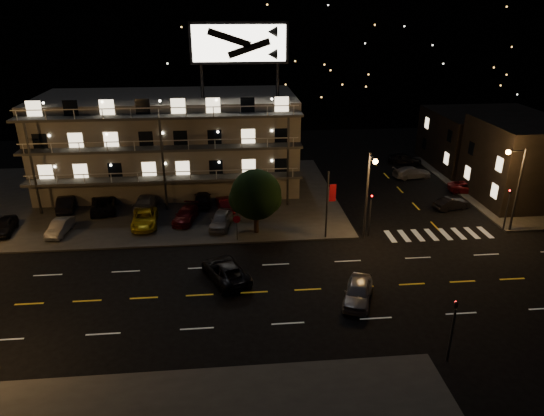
{
  "coord_description": "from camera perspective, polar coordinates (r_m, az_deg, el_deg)",
  "views": [
    {
      "loc": [
        -3.58,
        -30.55,
        19.51
      ],
      "look_at": [
        0.07,
        8.0,
        3.34
      ],
      "focal_mm": 32.0,
      "sensor_mm": 36.0,
      "label": 1
    }
  ],
  "objects": [
    {
      "name": "side_car_0",
      "position": [
        53.43,
        20.37,
        0.49
      ],
      "size": [
        4.07,
        2.29,
        1.27
      ],
      "primitive_type": "imported",
      "rotation": [
        0.0,
        0.0,
        1.83
      ],
      "color": "black",
      "rests_on": "ground"
    },
    {
      "name": "streetlight_nc",
      "position": [
        42.88,
        11.3,
        2.37
      ],
      "size": [
        0.44,
        1.92,
        8.0
      ],
      "color": "#2D2D30",
      "rests_on": "ground"
    },
    {
      "name": "signal_sw",
      "position": [
        30.52,
        20.53,
        -12.72
      ],
      "size": [
        0.2,
        0.27,
        4.6
      ],
      "color": "#2D2D30",
      "rests_on": "ground"
    },
    {
      "name": "curb_nw",
      "position": [
        55.15,
        -15.94,
        1.12
      ],
      "size": [
        44.0,
        24.0,
        0.15
      ],
      "primitive_type": "cube",
      "color": "#3D3D3B",
      "rests_on": "ground"
    },
    {
      "name": "signal_nw",
      "position": [
        44.38,
        11.49,
        -0.26
      ],
      "size": [
        0.2,
        0.27,
        4.6
      ],
      "color": "#2D2D30",
      "rests_on": "ground"
    },
    {
      "name": "side_car_2",
      "position": [
        61.91,
        16.15,
        4.05
      ],
      "size": [
        4.92,
        2.49,
        1.37
      ],
      "primitive_type": "imported",
      "rotation": [
        0.0,
        0.0,
        1.7
      ],
      "color": "#999A9F",
      "rests_on": "ground"
    },
    {
      "name": "side_car_3",
      "position": [
        67.14,
        15.35,
        5.61
      ],
      "size": [
        4.7,
        3.32,
        1.49
      ],
      "primitive_type": "imported",
      "rotation": [
        0.0,
        0.0,
        1.17
      ],
      "color": "black",
      "rests_on": "ground"
    },
    {
      "name": "lot_car_7",
      "position": [
        51.59,
        -14.59,
        0.74
      ],
      "size": [
        2.24,
        5.17,
        1.48
      ],
      "primitive_type": "imported",
      "rotation": [
        0.0,
        0.0,
        3.11
      ],
      "color": "#999A9F",
      "rests_on": "curb_nw"
    },
    {
      "name": "lot_car_0",
      "position": [
        50.89,
        -29.0,
        -1.87
      ],
      "size": [
        1.96,
        4.16,
        1.38
      ],
      "primitive_type": "imported",
      "rotation": [
        0.0,
        0.0,
        0.08
      ],
      "color": "black",
      "rests_on": "curb_nw"
    },
    {
      "name": "curb_ne",
      "position": [
        63.72,
        26.76,
        2.41
      ],
      "size": [
        16.0,
        24.0,
        0.15
      ],
      "primitive_type": "cube",
      "color": "#3D3D3B",
      "rests_on": "ground"
    },
    {
      "name": "side_bldg_front",
      "position": [
        59.38,
        29.38,
        4.82
      ],
      "size": [
        14.06,
        10.0,
        8.5
      ],
      "color": "black",
      "rests_on": "ground"
    },
    {
      "name": "streetlight_ne",
      "position": [
        48.81,
        26.74,
        2.83
      ],
      "size": [
        1.92,
        0.44,
        8.0
      ],
      "color": "#2D2D30",
      "rests_on": "ground"
    },
    {
      "name": "lot_car_4",
      "position": [
        46.02,
        -6.03,
        -1.36
      ],
      "size": [
        2.55,
        4.53,
        1.45
      ],
      "primitive_type": "imported",
      "rotation": [
        0.0,
        0.0,
        -0.21
      ],
      "color": "#999A9F",
      "rests_on": "curb_nw"
    },
    {
      "name": "stop_sign",
      "position": [
        42.98,
        -4.16,
        -1.87
      ],
      "size": [
        0.91,
        0.11,
        2.61
      ],
      "color": "#2D2D30",
      "rests_on": "ground"
    },
    {
      "name": "road_car_west",
      "position": [
        37.67,
        -5.5,
        -7.33
      ],
      "size": [
        4.35,
        5.92,
        1.5
      ],
      "primitive_type": "imported",
      "rotation": [
        0.0,
        0.0,
        3.53
      ],
      "color": "black",
      "rests_on": "ground"
    },
    {
      "name": "lot_car_8",
      "position": [
        51.29,
        -8.17,
        1.14
      ],
      "size": [
        1.76,
        4.38,
        1.49
      ],
      "primitive_type": "imported",
      "rotation": [
        0.0,
        0.0,
        3.14
      ],
      "color": "black",
      "rests_on": "curb_nw"
    },
    {
      "name": "motel",
      "position": [
        56.6,
        -11.8,
        7.69
      ],
      "size": [
        28.0,
        13.8,
        18.1
      ],
      "color": "gray",
      "rests_on": "ground"
    },
    {
      "name": "hill_backdrop",
      "position": [
        99.68,
        -7.1,
        17.92
      ],
      "size": [
        120.0,
        25.0,
        24.0
      ],
      "color": "black",
      "rests_on": "ground"
    },
    {
      "name": "lot_car_1",
      "position": [
        48.5,
        -23.71,
        -2.09
      ],
      "size": [
        1.79,
        3.97,
        1.26
      ],
      "primitive_type": "imported",
      "rotation": [
        0.0,
        0.0,
        -0.12
      ],
      "color": "#999A9F",
      "rests_on": "curb_nw"
    },
    {
      "name": "signal_ne",
      "position": [
        49.66,
        26.01,
        0.31
      ],
      "size": [
        0.27,
        0.2,
        4.6
      ],
      "color": "#2D2D30",
      "rests_on": "ground"
    },
    {
      "name": "banner_north",
      "position": [
        43.02,
        6.61,
        0.55
      ],
      "size": [
        0.83,
        0.16,
        6.4
      ],
      "color": "#2D2D30",
      "rests_on": "ground"
    },
    {
      "name": "road_car_east",
      "position": [
        35.44,
        10.1,
        -9.68
      ],
      "size": [
        3.31,
        4.84,
        1.53
      ],
      "primitive_type": "imported",
      "rotation": [
        0.0,
        0.0,
        -0.37
      ],
      "color": "#999A9F",
      "rests_on": "ground"
    },
    {
      "name": "lot_car_5",
      "position": [
        53.96,
        -23.02,
        0.59
      ],
      "size": [
        2.21,
        4.65,
        1.47
      ],
      "primitive_type": "imported",
      "rotation": [
        0.0,
        0.0,
        3.29
      ],
      "color": "black",
      "rests_on": "curb_nw"
    },
    {
      "name": "ground",
      "position": [
        36.42,
        1.09,
        -9.73
      ],
      "size": [
        140.0,
        140.0,
        0.0
      ],
      "primitive_type": "plane",
      "color": "black",
      "rests_on": "ground"
    },
    {
      "name": "side_car_1",
      "position": [
        59.06,
        22.08,
        2.29
      ],
      "size": [
        4.76,
        3.0,
        1.23
      ],
      "primitive_type": "imported",
      "rotation": [
        0.0,
        0.0,
        1.34
      ],
      "color": "#5B0D11",
      "rests_on": "ground"
    },
    {
      "name": "lot_car_2",
      "position": [
        47.61,
        -14.76,
        -1.22
      ],
      "size": [
        2.66,
        5.12,
        1.38
      ],
      "primitive_type": "imported",
      "rotation": [
        0.0,
        0.0,
        0.08
      ],
      "color": "yellow",
      "rests_on": "curb_nw"
    },
    {
      "name": "lot_car_6",
      "position": [
        52.28,
        -19.23,
        0.46
      ],
      "size": [
        3.36,
        5.6,
        1.46
      ],
      "primitive_type": "imported",
      "rotation": [
        0.0,
        0.0,
        3.33
      ],
      "color": "black",
      "rests_on": "curb_nw"
    },
    {
      "name": "lot_car_9",
      "position": [
        49.78,
        -5.55,
        0.51
      ],
      "size": [
        2.08,
        4.29,
        1.36
      ],
      "primitive_type": "imported",
      "rotation": [
        0.0,
        0.0,
        3.3
      ],
      "color": "#5B0D11",
      "rests_on": "curb_nw"
    },
    {
      "name": "tree",
      "position": [
        43.58,
        -1.95,
        1.42
      ],
      "size": [
        4.78,
        4.6,
        6.02
      ],
      "color": "black",
      "rests_on": "curb_nw"
    },
    {
      "name": "side_bldg_back",
      "position": [
        69.36,
        23.92,
        7.38
      ],
      "size": [
        14.06,
        12.0,
        7.0
      ],
      "color": "black",
      "rests_on": "ground"
    },
    {
      "name": "lot_car_3",
      "position": [
        47.76,
        -10.1,
        -0.79
      ],
      "size": [
        2.72,
        4.7,
        1.28
      ],
      "primitive_type": "imported",
      "rotation": [
        0.0,
        0.0,
        -0.22
      ],
      "color": "#5B0D11",
      "rests_on": "curb_nw"
    }
  ]
}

